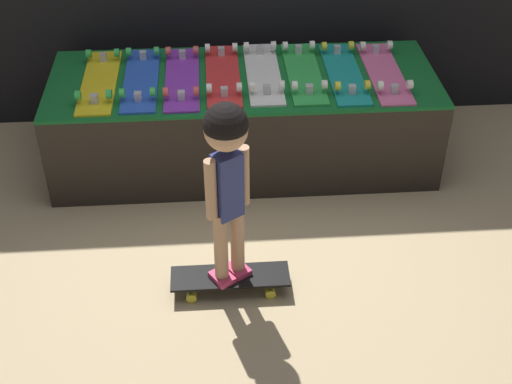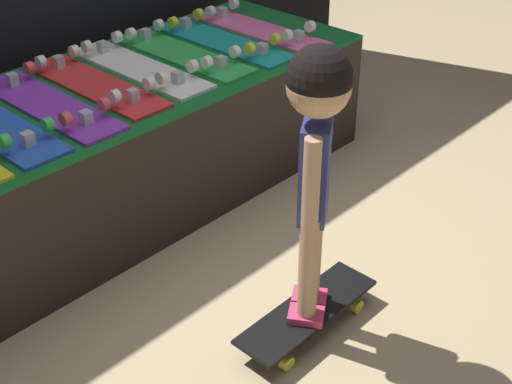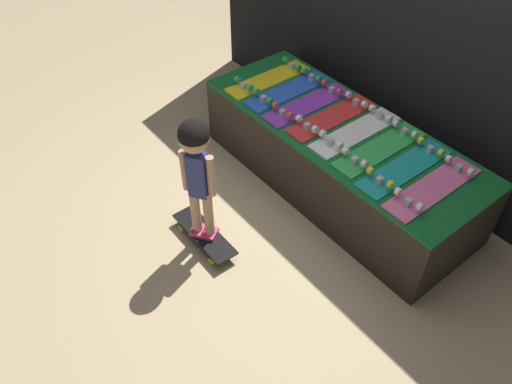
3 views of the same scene
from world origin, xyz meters
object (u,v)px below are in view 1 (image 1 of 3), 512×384
(skateboard_teal_on_rack, at_px, (344,72))
(child, at_px, (227,162))
(skateboard_blue_on_rack, at_px, (141,78))
(skateboard_green_on_rack, at_px, (303,72))
(skateboard_pink_on_rack, at_px, (384,72))
(skateboard_yellow_on_rack, at_px, (99,80))
(skateboard_on_floor, at_px, (230,278))
(skateboard_white_on_rack, at_px, (263,72))
(skateboard_purple_on_rack, at_px, (182,77))
(skateboard_red_on_rack, at_px, (223,74))

(skateboard_teal_on_rack, distance_m, child, 1.40)
(skateboard_teal_on_rack, bearing_deg, skateboard_blue_on_rack, 179.75)
(skateboard_green_on_rack, relative_size, skateboard_pink_on_rack, 1.00)
(skateboard_yellow_on_rack, distance_m, skateboard_green_on_rack, 1.21)
(skateboard_teal_on_rack, bearing_deg, skateboard_green_on_rack, 174.99)
(skateboard_on_floor, bearing_deg, skateboard_yellow_on_rack, 121.22)
(child, bearing_deg, skateboard_blue_on_rack, 78.87)
(skateboard_blue_on_rack, bearing_deg, skateboard_pink_on_rack, -0.67)
(skateboard_white_on_rack, xyz_separation_m, child, (-0.26, -1.20, 0.18))
(skateboard_purple_on_rack, height_order, child, child)
(skateboard_purple_on_rack, distance_m, skateboard_on_floor, 1.30)
(skateboard_purple_on_rack, bearing_deg, skateboard_pink_on_rack, -0.53)
(skateboard_red_on_rack, height_order, skateboard_pink_on_rack, same)
(child, bearing_deg, skateboard_purple_on_rack, 68.10)
(skateboard_yellow_on_rack, height_order, skateboard_teal_on_rack, same)
(skateboard_purple_on_rack, height_order, skateboard_green_on_rack, same)
(skateboard_purple_on_rack, distance_m, skateboard_red_on_rack, 0.24)
(skateboard_red_on_rack, bearing_deg, child, -90.87)
(skateboard_red_on_rack, height_order, skateboard_teal_on_rack, same)
(skateboard_yellow_on_rack, height_order, skateboard_pink_on_rack, same)
(skateboard_white_on_rack, bearing_deg, skateboard_pink_on_rack, -3.55)
(skateboard_blue_on_rack, xyz_separation_m, skateboard_on_floor, (0.47, -1.18, -0.53))
(skateboard_teal_on_rack, height_order, child, child)
(skateboard_purple_on_rack, distance_m, child, 1.21)
(skateboard_yellow_on_rack, relative_size, child, 0.79)
(skateboard_green_on_rack, height_order, child, child)
(skateboard_blue_on_rack, distance_m, skateboard_on_floor, 1.37)
(skateboard_on_floor, bearing_deg, skateboard_blue_on_rack, 111.60)
(child, bearing_deg, skateboard_red_on_rack, 56.41)
(skateboard_white_on_rack, relative_size, skateboard_teal_on_rack, 1.00)
(skateboard_red_on_rack, xyz_separation_m, skateboard_green_on_rack, (0.48, -0.00, 0.00))
(skateboard_blue_on_rack, distance_m, skateboard_white_on_rack, 0.73)
(skateboard_yellow_on_rack, xyz_separation_m, skateboard_red_on_rack, (0.73, 0.03, 0.00))
(skateboard_blue_on_rack, height_order, skateboard_teal_on_rack, same)
(skateboard_red_on_rack, bearing_deg, skateboard_green_on_rack, -0.57)
(skateboard_green_on_rack, distance_m, skateboard_teal_on_rack, 0.24)
(skateboard_blue_on_rack, relative_size, child, 0.79)
(skateboard_yellow_on_rack, relative_size, skateboard_purple_on_rack, 1.00)
(skateboard_red_on_rack, distance_m, skateboard_green_on_rack, 0.48)
(skateboard_green_on_rack, bearing_deg, child, -112.83)
(skateboard_on_floor, bearing_deg, child, -97.13)
(skateboard_blue_on_rack, height_order, child, child)
(skateboard_pink_on_rack, bearing_deg, skateboard_teal_on_rack, 177.21)
(skateboard_white_on_rack, relative_size, skateboard_on_floor, 1.31)
(skateboard_blue_on_rack, bearing_deg, skateboard_red_on_rack, 2.46)
(skateboard_yellow_on_rack, height_order, skateboard_purple_on_rack, same)
(skateboard_pink_on_rack, bearing_deg, skateboard_blue_on_rack, 179.33)
(skateboard_blue_on_rack, height_order, skateboard_pink_on_rack, same)
(skateboard_teal_on_rack, height_order, skateboard_pink_on_rack, same)
(skateboard_purple_on_rack, bearing_deg, skateboard_white_on_rack, 4.01)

